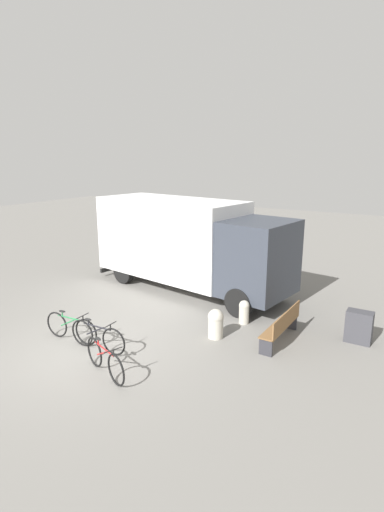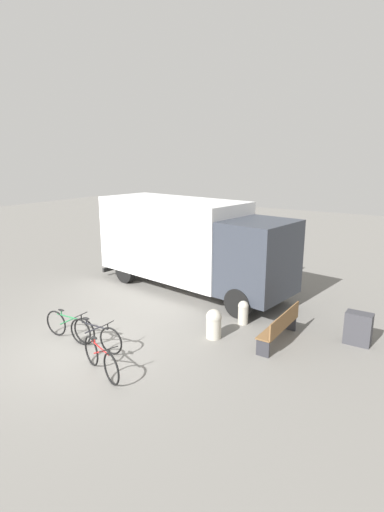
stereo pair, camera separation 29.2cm
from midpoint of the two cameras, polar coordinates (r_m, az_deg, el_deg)
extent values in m
plane|color=slate|center=(10.76, -14.60, -13.04)|extent=(60.00, 60.00, 0.00)
cube|color=white|center=(15.07, -2.23, 2.79)|extent=(5.96, 3.23, 2.83)
cube|color=#333842|center=(12.88, 10.16, -0.34)|extent=(2.23, 2.59, 2.40)
cube|color=black|center=(17.50, -9.07, -1.25)|extent=(0.43, 2.31, 0.16)
cylinder|color=black|center=(14.10, 12.19, -4.27)|extent=(0.96, 0.41, 0.93)
cylinder|color=black|center=(12.38, 7.37, -6.66)|extent=(0.96, 0.41, 0.93)
cylinder|color=black|center=(17.19, -3.55, -0.65)|extent=(0.96, 0.41, 0.93)
cylinder|color=black|center=(15.81, -8.94, -2.11)|extent=(0.96, 0.41, 0.93)
cube|color=brown|center=(10.98, 12.92, -9.83)|extent=(0.44, 1.98, 0.04)
cube|color=brown|center=(10.84, 13.89, -8.95)|extent=(0.07, 1.97, 0.47)
cube|color=#2D2D33|center=(10.28, 10.91, -12.84)|extent=(0.34, 0.06, 0.42)
cube|color=#2D2D33|center=(11.88, 14.52, -9.25)|extent=(0.34, 0.06, 0.42)
torus|color=black|center=(11.69, -18.14, -9.10)|extent=(0.72, 0.09, 0.72)
torus|color=black|center=(11.00, -14.37, -10.33)|extent=(0.72, 0.09, 0.72)
cylinder|color=#26723F|center=(11.23, -16.42, -8.35)|extent=(0.89, 0.09, 0.04)
cylinder|color=#26723F|center=(11.33, -16.65, -8.90)|extent=(0.59, 0.07, 0.34)
cylinder|color=#26723F|center=(11.40, -17.46, -7.76)|extent=(0.03, 0.03, 0.12)
ellipsoid|color=black|center=(11.38, -17.49, -7.39)|extent=(0.23, 0.10, 0.05)
cylinder|color=black|center=(10.91, -14.79, -8.49)|extent=(0.03, 0.03, 0.15)
cylinder|color=black|center=(10.88, -14.82, -8.12)|extent=(0.05, 0.44, 0.02)
torus|color=black|center=(10.98, -14.87, -10.42)|extent=(0.72, 0.07, 0.72)
torus|color=black|center=(10.31, -10.70, -11.83)|extent=(0.72, 0.07, 0.72)
cylinder|color=black|center=(10.52, -12.94, -9.68)|extent=(0.89, 0.07, 0.04)
cylinder|color=black|center=(10.62, -13.22, -10.26)|extent=(0.59, 0.06, 0.34)
cylinder|color=black|center=(10.68, -14.09, -9.03)|extent=(0.03, 0.03, 0.12)
ellipsoid|color=black|center=(10.65, -14.12, -8.64)|extent=(0.22, 0.10, 0.05)
cylinder|color=black|center=(10.21, -11.13, -9.87)|extent=(0.03, 0.03, 0.15)
cylinder|color=black|center=(10.18, -11.15, -9.48)|extent=(0.04, 0.44, 0.02)
torus|color=black|center=(9.93, -13.34, -13.05)|extent=(0.70, 0.29, 0.72)
torus|color=black|center=(9.09, -10.51, -15.58)|extent=(0.70, 0.29, 0.72)
cylinder|color=red|center=(9.37, -12.09, -12.71)|extent=(0.85, 0.33, 0.04)
cylinder|color=red|center=(9.50, -12.25, -13.26)|extent=(0.57, 0.23, 0.34)
cylinder|color=red|center=(9.58, -12.86, -11.74)|extent=(0.03, 0.03, 0.12)
ellipsoid|color=black|center=(9.55, -12.89, -11.31)|extent=(0.24, 0.16, 0.05)
cylinder|color=black|center=(8.98, -10.85, -13.35)|extent=(0.03, 0.03, 0.15)
cylinder|color=black|center=(8.94, -10.88, -12.91)|extent=(0.17, 0.42, 0.02)
cylinder|color=#B2AD9E|center=(11.05, 3.88, -10.14)|extent=(0.41, 0.41, 0.60)
sphere|color=#B2AD9E|center=(10.93, 3.91, -8.71)|extent=(0.43, 0.43, 0.43)
cylinder|color=#B2AD9E|center=(12.01, 8.01, -8.32)|extent=(0.30, 0.30, 0.55)
sphere|color=#B2AD9E|center=(11.91, 8.06, -7.10)|extent=(0.31, 0.31, 0.31)
cube|color=#38383D|center=(11.54, 23.33, -9.50)|extent=(0.67, 0.39, 0.87)
camera|label=1|loc=(0.15, -89.34, 0.17)|focal=28.00mm
camera|label=2|loc=(0.15, 90.66, -0.17)|focal=28.00mm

